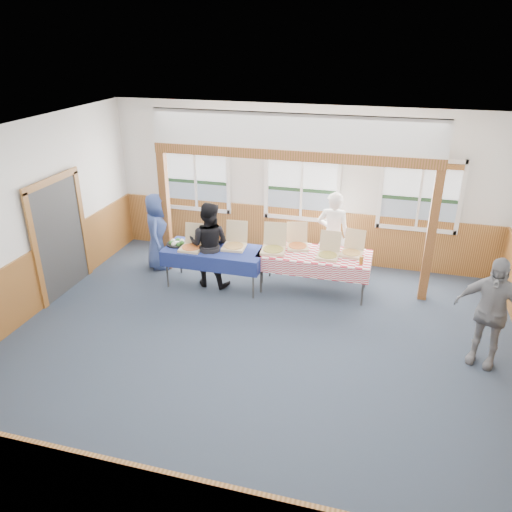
# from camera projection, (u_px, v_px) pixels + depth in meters

# --- Properties ---
(floor) EXTENTS (8.00, 8.00, 0.00)m
(floor) POSITION_uv_depth(u_px,v_px,m) (257.00, 347.00, 7.72)
(floor) COLOR #2B3146
(floor) RESTS_ON ground
(ceiling) EXTENTS (8.00, 8.00, 0.00)m
(ceiling) POSITION_uv_depth(u_px,v_px,m) (257.00, 139.00, 6.40)
(ceiling) COLOR white
(ceiling) RESTS_ON wall_back
(wall_back) EXTENTS (8.00, 0.00, 8.00)m
(wall_back) POSITION_uv_depth(u_px,v_px,m) (302.00, 185.00, 10.14)
(wall_back) COLOR silver
(wall_back) RESTS_ON floor
(wall_front) EXTENTS (8.00, 0.00, 8.00)m
(wall_front) POSITION_uv_depth(u_px,v_px,m) (143.00, 425.00, 3.99)
(wall_front) COLOR silver
(wall_front) RESTS_ON floor
(wall_left) EXTENTS (0.00, 8.00, 8.00)m
(wall_left) POSITION_uv_depth(u_px,v_px,m) (18.00, 226.00, 8.02)
(wall_left) COLOR silver
(wall_left) RESTS_ON floor
(wainscot_back) EXTENTS (7.98, 0.05, 1.10)m
(wainscot_back) POSITION_uv_depth(u_px,v_px,m) (300.00, 234.00, 10.55)
(wainscot_back) COLOR brown
(wainscot_back) RESTS_ON floor
(wainscot_left) EXTENTS (0.05, 6.98, 1.10)m
(wainscot_left) POSITION_uv_depth(u_px,v_px,m) (31.00, 284.00, 8.45)
(wainscot_left) COLOR brown
(wainscot_left) RESTS_ON floor
(cased_opening) EXTENTS (0.06, 1.30, 2.10)m
(cased_opening) POSITION_uv_depth(u_px,v_px,m) (59.00, 238.00, 9.03)
(cased_opening) COLOR #323232
(cased_opening) RESTS_ON wall_left
(window_left) EXTENTS (1.56, 0.10, 1.46)m
(window_left) POSITION_uv_depth(u_px,v_px,m) (196.00, 174.00, 10.62)
(window_left) COLOR white
(window_left) RESTS_ON wall_back
(window_mid) EXTENTS (1.56, 0.10, 1.46)m
(window_mid) POSITION_uv_depth(u_px,v_px,m) (302.00, 182.00, 10.07)
(window_mid) COLOR white
(window_mid) RESTS_ON wall_back
(window_right) EXTENTS (1.56, 0.10, 1.46)m
(window_right) POSITION_uv_depth(u_px,v_px,m) (421.00, 191.00, 9.51)
(window_right) COLOR white
(window_right) RESTS_ON wall_back
(post_left) EXTENTS (0.15, 0.15, 2.40)m
(post_left) POSITION_uv_depth(u_px,v_px,m) (166.00, 212.00, 9.85)
(post_left) COLOR brown
(post_left) RESTS_ON floor
(post_right) EXTENTS (0.15, 0.15, 2.40)m
(post_right) POSITION_uv_depth(u_px,v_px,m) (431.00, 237.00, 8.65)
(post_right) COLOR brown
(post_right) RESTS_ON floor
(cross_beam) EXTENTS (5.15, 0.18, 0.18)m
(cross_beam) POSITION_uv_depth(u_px,v_px,m) (292.00, 155.00, 8.71)
(cross_beam) COLOR brown
(cross_beam) RESTS_ON post_left
(table_left) EXTENTS (1.89, 0.88, 0.76)m
(table_left) POSITION_uv_depth(u_px,v_px,m) (214.00, 252.00, 9.33)
(table_left) COLOR #323232
(table_left) RESTS_ON floor
(table_right) EXTENTS (2.10, 1.05, 0.76)m
(table_right) POSITION_uv_depth(u_px,v_px,m) (315.00, 256.00, 9.14)
(table_right) COLOR #323232
(table_right) RESTS_ON floor
(pizza_box_a) EXTENTS (0.40, 0.48, 0.43)m
(pizza_box_a) POSITION_uv_depth(u_px,v_px,m) (192.00, 245.00, 9.28)
(pizza_box_a) COLOR beige
(pizza_box_a) RESTS_ON table_left
(pizza_box_b) EXTENTS (0.45, 0.53, 0.45)m
(pizza_box_b) POSITION_uv_depth(u_px,v_px,m) (234.00, 244.00, 9.34)
(pizza_box_b) COLOR beige
(pizza_box_b) RESTS_ON table_left
(pizza_box_c) EXTENTS (0.48, 0.56, 0.47)m
(pizza_box_c) POSITION_uv_depth(u_px,v_px,m) (274.00, 247.00, 9.19)
(pizza_box_c) COLOR beige
(pizza_box_c) RESTS_ON table_right
(pizza_box_d) EXTENTS (0.50, 0.56, 0.42)m
(pizza_box_d) POSITION_uv_depth(u_px,v_px,m) (297.00, 244.00, 9.34)
(pizza_box_d) COLOR beige
(pizza_box_d) RESTS_ON table_right
(pizza_box_e) EXTENTS (0.39, 0.48, 0.42)m
(pizza_box_e) POSITION_uv_depth(u_px,v_px,m) (328.00, 253.00, 8.96)
(pizza_box_e) COLOR beige
(pizza_box_e) RESTS_ON table_right
(pizza_box_f) EXTENTS (0.43, 0.50, 0.41)m
(pizza_box_f) POSITION_uv_depth(u_px,v_px,m) (352.00, 251.00, 9.06)
(pizza_box_f) COLOR beige
(pizza_box_f) RESTS_ON table_right
(veggie_tray) EXTENTS (0.40, 0.40, 0.09)m
(veggie_tray) POSITION_uv_depth(u_px,v_px,m) (177.00, 243.00, 9.47)
(veggie_tray) COLOR black
(veggie_tray) RESTS_ON table_left
(drink_glass) EXTENTS (0.07, 0.07, 0.15)m
(drink_glass) POSITION_uv_depth(u_px,v_px,m) (361.00, 260.00, 8.66)
(drink_glass) COLOR #A1651A
(drink_glass) RESTS_ON table_right
(woman_white) EXTENTS (0.64, 0.43, 1.72)m
(woman_white) POSITION_uv_depth(u_px,v_px,m) (333.00, 235.00, 9.67)
(woman_white) COLOR white
(woman_white) RESTS_ON floor
(woman_black) EXTENTS (0.82, 0.64, 1.64)m
(woman_black) POSITION_uv_depth(u_px,v_px,m) (209.00, 245.00, 9.32)
(woman_black) COLOR black
(woman_black) RESTS_ON floor
(man_blue) EXTENTS (0.67, 0.86, 1.57)m
(man_blue) POSITION_uv_depth(u_px,v_px,m) (158.00, 231.00, 10.05)
(man_blue) COLOR #394D8E
(man_blue) RESTS_ON floor
(person_grey) EXTENTS (1.07, 0.75, 1.69)m
(person_grey) POSITION_uv_depth(u_px,v_px,m) (490.00, 312.00, 7.05)
(person_grey) COLOR gray
(person_grey) RESTS_ON floor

